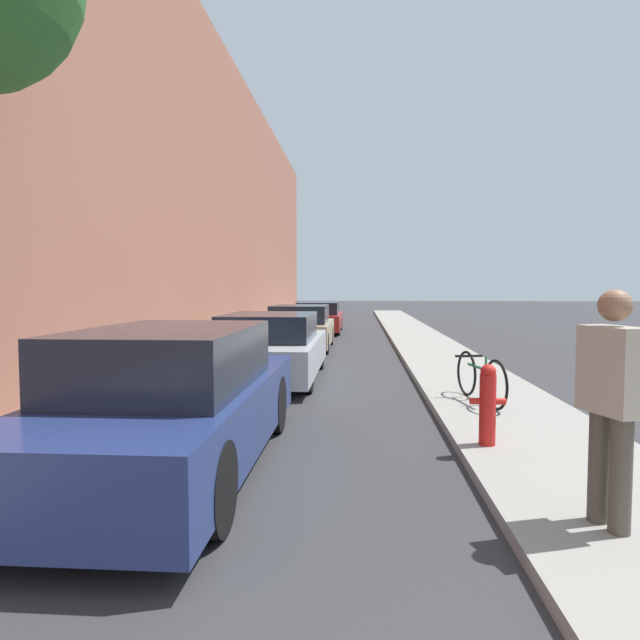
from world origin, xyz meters
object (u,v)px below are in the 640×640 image
parked_car_red (319,318)px  bicycle (480,378)px  pedestrian (612,395)px  parked_car_silver (271,348)px  fire_hydrant (488,403)px  parked_car_champagne (301,328)px  parked_car_navy (177,402)px

parked_car_red → bicycle: (3.46, -13.92, -0.11)m
parked_car_red → pedestrian: pedestrian is taller
parked_car_silver → bicycle: bearing=-35.0°
parked_car_red → fire_hydrant: size_ratio=5.08×
parked_car_champagne → bicycle: (3.55, -7.90, -0.13)m
parked_car_navy → parked_car_champagne: (0.08, 10.86, -0.07)m
parked_car_champagne → fire_hydrant: parked_car_champagne is taller
bicycle → parked_car_navy: bearing=-152.5°
fire_hydrant → pedestrian: bearing=-79.1°
parked_car_champagne → parked_car_red: bearing=89.1°
parked_car_navy → pedestrian: bearing=-20.0°
parked_car_navy → fire_hydrant: bearing=12.4°
fire_hydrant → bicycle: 2.29m
parked_car_silver → fire_hydrant: 5.70m
parked_car_navy → bicycle: (3.63, 2.96, -0.20)m
parked_car_red → pedestrian: size_ratio=2.64×
parked_car_navy → parked_car_red: parked_car_navy is taller
parked_car_navy → parked_car_champagne: size_ratio=1.17×
parked_car_champagne → parked_car_red: 6.03m
fire_hydrant → bicycle: bearing=79.7°
parked_car_red → parked_car_navy: bearing=-90.6°
parked_car_silver → parked_car_red: size_ratio=1.01×
parked_car_champagne → parked_car_red: size_ratio=0.89×
parked_car_champagne → bicycle: size_ratio=2.32×
parked_car_silver → parked_car_champagne: parked_car_silver is taller
parked_car_navy → parked_car_red: (0.18, 16.88, -0.09)m
parked_car_red → fire_hydrant: parked_car_red is taller
parked_car_navy → parked_car_champagne: bearing=89.6°
fire_hydrant → parked_car_champagne: bearing=107.2°
parked_car_silver → pedestrian: 7.66m
parked_car_red → pedestrian: (3.44, -18.20, 0.48)m
bicycle → parked_car_silver: bearing=133.3°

